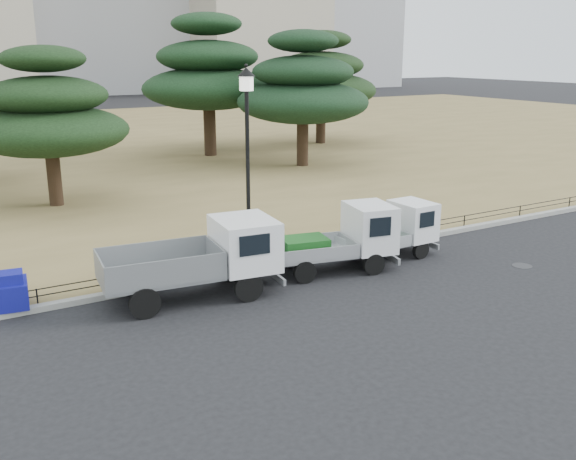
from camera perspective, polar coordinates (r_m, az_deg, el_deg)
ground at (r=17.70m, az=3.29°, el=-5.57°), size 220.00×220.00×0.00m
lawn at (r=45.69m, az=-18.59°, el=6.89°), size 120.00×56.00×0.15m
curb at (r=19.76m, az=-0.88°, el=-3.00°), size 120.00×0.25×0.16m
truck_large at (r=17.19m, az=-7.74°, el=-2.35°), size 4.82×2.31×2.03m
truck_kei_front at (r=19.24m, az=4.81°, el=-0.79°), size 3.93×2.24×1.96m
truck_kei_rear at (r=20.70m, az=9.31°, el=-0.09°), size 3.29×1.47×1.71m
street_lamp at (r=18.74m, az=-3.64°, el=8.48°), size 0.52×0.52×5.80m
pipe_fence at (r=19.77m, az=-1.10°, el=-1.90°), size 38.00×0.04×0.40m
manhole at (r=21.07m, az=20.09°, el=-3.01°), size 0.60×0.60×0.01m
pine_center_left at (r=28.08m, az=-20.55°, el=9.56°), size 6.38×6.38×6.49m
pine_center_right at (r=39.84m, az=-7.12°, el=13.58°), size 7.96×7.96×8.44m
pine_east_near at (r=35.96m, az=1.33°, el=12.47°), size 7.30×7.30×7.37m
pine_east_far at (r=45.12m, az=2.99°, el=13.27°), size 7.57×7.57×7.60m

